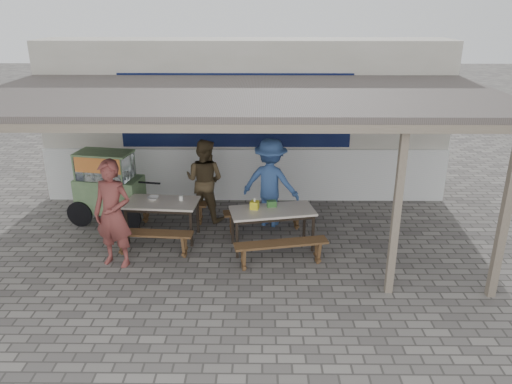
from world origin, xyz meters
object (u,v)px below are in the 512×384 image
at_px(patron_wall_side, 205,180).
at_px(condiment_bowl, 153,198).
at_px(patron_right_table, 271,183).
at_px(tissue_box, 255,205).
at_px(bench_right_street, 281,248).
at_px(bench_left_street, 153,238).
at_px(patron_street_side, 113,214).
at_px(donation_box, 272,204).
at_px(bench_left_wall, 172,208).
at_px(table_right, 272,214).
at_px(table_left, 162,206).
at_px(condiment_jar, 181,198).
at_px(vendor_cart, 108,185).
at_px(bench_right_wall, 264,215).

xyz_separation_m(patron_wall_side, condiment_bowl, (-0.89, -0.81, -0.08)).
xyz_separation_m(patron_right_table, tissue_box, (-0.31, -0.98, -0.07)).
bearing_deg(bench_right_street, bench_left_street, 159.45).
bearing_deg(patron_street_side, donation_box, 32.10).
xyz_separation_m(bench_left_wall, patron_right_table, (1.99, -0.04, 0.56)).
bearing_deg(bench_left_wall, donation_box, -19.94).
relative_size(bench_left_wall, table_right, 0.90).
height_order(bench_left_wall, bench_right_street, same).
bearing_deg(table_left, bench_left_wall, 90.00).
relative_size(table_left, table_right, 0.87).
xyz_separation_m(table_left, patron_right_table, (2.05, 0.66, 0.22)).
distance_m(patron_street_side, condiment_bowl, 1.22).
relative_size(table_left, donation_box, 8.15).
bearing_deg(condiment_jar, bench_left_wall, 115.52).
relative_size(condiment_jar, condiment_bowl, 0.43).
distance_m(patron_wall_side, patron_right_table, 1.36).
height_order(patron_right_table, donation_box, patron_right_table).
distance_m(tissue_box, condiment_jar, 1.45).
xyz_separation_m(patron_street_side, donation_box, (2.67, 0.79, -0.13)).
bearing_deg(table_right, patron_wall_side, 125.13).
xyz_separation_m(bench_right_street, donation_box, (-0.15, 0.85, 0.46)).
height_order(table_left, table_right, same).
xyz_separation_m(bench_left_wall, vendor_cart, (-1.28, 0.06, 0.47)).
relative_size(patron_wall_side, donation_box, 10.03).
relative_size(table_left, vendor_cart, 0.73).
xyz_separation_m(bench_left_wall, condiment_jar, (0.30, -0.62, 0.46)).
bearing_deg(tissue_box, patron_street_side, -163.80).
height_order(bench_left_street, vendor_cart, vendor_cart).
height_order(bench_right_wall, patron_street_side, patron_street_side).
distance_m(patron_street_side, patron_wall_side, 2.35).
bearing_deg(bench_left_street, patron_wall_side, 69.31).
xyz_separation_m(table_right, vendor_cart, (-3.29, 1.14, 0.13)).
relative_size(patron_wall_side, condiment_jar, 18.95).
bearing_deg(patron_wall_side, vendor_cart, 25.26).
relative_size(patron_wall_side, condiment_bowl, 8.09).
distance_m(table_left, patron_wall_side, 1.18).
distance_m(donation_box, condiment_jar, 1.73).
distance_m(table_left, donation_box, 2.07).
xyz_separation_m(bench_left_street, donation_box, (2.11, 0.48, 0.47)).
distance_m(tissue_box, donation_box, 0.33).
xyz_separation_m(bench_left_street, patron_street_side, (-0.56, -0.31, 0.60)).
height_order(table_left, vendor_cart, vendor_cart).
bearing_deg(bench_left_wall, table_left, -90.00).
relative_size(bench_left_street, bench_right_wall, 0.89).
relative_size(bench_left_street, donation_box, 8.52).
xyz_separation_m(bench_right_street, bench_right_wall, (-0.28, 1.39, 0.00)).
bearing_deg(patron_street_side, bench_right_wall, 43.23).
xyz_separation_m(bench_left_wall, donation_box, (2.00, -0.92, 0.47)).
distance_m(bench_left_wall, bench_right_wall, 1.91).
height_order(vendor_cart, patron_wall_side, patron_wall_side).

